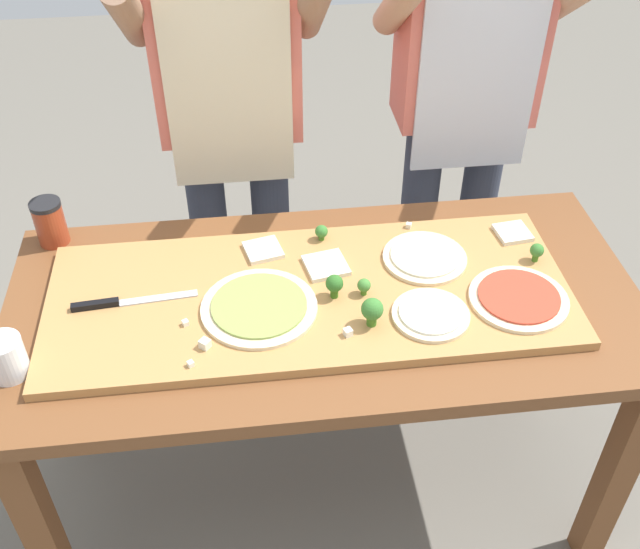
# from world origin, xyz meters

# --- Properties ---
(ground_plane) EXTENTS (8.00, 8.00, 0.00)m
(ground_plane) POSITION_xyz_m (0.00, 0.00, 0.00)
(ground_plane) COLOR #6B665B
(prep_table) EXTENTS (1.55, 0.74, 0.77)m
(prep_table) POSITION_xyz_m (0.00, 0.00, 0.66)
(prep_table) COLOR brown
(prep_table) RESTS_ON ground
(cutting_board) EXTENTS (1.26, 0.50, 0.02)m
(cutting_board) POSITION_xyz_m (-0.04, 0.00, 0.78)
(cutting_board) COLOR #B27F47
(cutting_board) RESTS_ON prep_table
(chefs_knife) EXTENTS (0.29, 0.04, 0.02)m
(chefs_knife) POSITION_xyz_m (-0.49, 0.01, 0.80)
(chefs_knife) COLOR #B7BABF
(chefs_knife) RESTS_ON cutting_board
(pizza_whole_pesto_green) EXTENTS (0.27, 0.27, 0.02)m
(pizza_whole_pesto_green) POSITION_xyz_m (-0.16, -0.05, 0.80)
(pizza_whole_pesto_green) COLOR beige
(pizza_whole_pesto_green) RESTS_ON cutting_board
(pizza_whole_cheese_artichoke) EXTENTS (0.21, 0.21, 0.02)m
(pizza_whole_cheese_artichoke) POSITION_xyz_m (0.27, 0.09, 0.80)
(pizza_whole_cheese_artichoke) COLOR beige
(pizza_whole_cheese_artichoke) RESTS_ON cutting_board
(pizza_whole_tomato_red) EXTENTS (0.24, 0.24, 0.02)m
(pizza_whole_tomato_red) POSITION_xyz_m (0.45, -0.09, 0.80)
(pizza_whole_tomato_red) COLOR beige
(pizza_whole_tomato_red) RESTS_ON cutting_board
(pizza_whole_white_garlic) EXTENTS (0.18, 0.18, 0.02)m
(pizza_whole_white_garlic) POSITION_xyz_m (0.23, -0.12, 0.80)
(pizza_whole_white_garlic) COLOR beige
(pizza_whole_white_garlic) RESTS_ON cutting_board
(pizza_slice_near_right) EXTENTS (0.12, 0.12, 0.01)m
(pizza_slice_near_right) POSITION_xyz_m (0.01, 0.09, 0.80)
(pizza_slice_near_right) COLOR silver
(pizza_slice_near_right) RESTS_ON cutting_board
(pizza_slice_far_left) EXTENTS (0.11, 0.11, 0.01)m
(pizza_slice_far_left) POSITION_xyz_m (-0.14, 0.17, 0.80)
(pizza_slice_far_left) COLOR silver
(pizza_slice_far_left) RESTS_ON cutting_board
(pizza_slice_near_left) EXTENTS (0.09, 0.09, 0.01)m
(pizza_slice_near_left) POSITION_xyz_m (0.52, 0.16, 0.80)
(pizza_slice_near_left) COLOR silver
(pizza_slice_near_left) RESTS_ON cutting_board
(broccoli_floret_back_left) EXTENTS (0.04, 0.04, 0.06)m
(broccoli_floret_back_left) POSITION_xyz_m (0.02, -0.02, 0.84)
(broccoli_floret_back_left) COLOR #366618
(broccoli_floret_back_left) RESTS_ON cutting_board
(broccoli_floret_front_left) EXTENTS (0.03, 0.03, 0.04)m
(broccoli_floret_front_left) POSITION_xyz_m (0.09, -0.02, 0.82)
(broccoli_floret_front_left) COLOR #487A23
(broccoli_floret_front_left) RESTS_ON cutting_board
(broccoli_floret_center_right) EXTENTS (0.04, 0.04, 0.05)m
(broccoli_floret_center_right) POSITION_xyz_m (0.54, 0.05, 0.83)
(broccoli_floret_center_right) COLOR #3F7220
(broccoli_floret_center_right) RESTS_ON cutting_board
(broccoli_floret_back_right) EXTENTS (0.03, 0.03, 0.04)m
(broccoli_floret_back_right) POSITION_xyz_m (0.02, 0.20, 0.82)
(broccoli_floret_back_right) COLOR #3F7220
(broccoli_floret_back_right) RESTS_ON cutting_board
(broccoli_floret_front_right) EXTENTS (0.05, 0.05, 0.07)m
(broccoli_floret_front_right) POSITION_xyz_m (0.09, -0.13, 0.84)
(broccoli_floret_front_right) COLOR #3F7220
(broccoli_floret_front_right) RESTS_ON cutting_board
(cheese_crumble_a) EXTENTS (0.02, 0.02, 0.01)m
(cheese_crumble_a) POSITION_xyz_m (-0.32, -0.21, 0.80)
(cheese_crumble_a) COLOR white
(cheese_crumble_a) RESTS_ON cutting_board
(cheese_crumble_b) EXTENTS (0.02, 0.02, 0.01)m
(cheese_crumble_b) POSITION_xyz_m (0.25, 0.23, 0.80)
(cheese_crumble_b) COLOR silver
(cheese_crumble_b) RESTS_ON cutting_board
(cheese_crumble_c) EXTENTS (0.02, 0.02, 0.02)m
(cheese_crumble_c) POSITION_xyz_m (0.03, -0.16, 0.81)
(cheese_crumble_c) COLOR white
(cheese_crumble_c) RESTS_ON cutting_board
(cheese_crumble_d) EXTENTS (0.02, 0.02, 0.01)m
(cheese_crumble_d) POSITION_xyz_m (-0.33, -0.08, 0.80)
(cheese_crumble_d) COLOR white
(cheese_crumble_d) RESTS_ON cutting_board
(cheese_crumble_e) EXTENTS (0.03, 0.03, 0.02)m
(cheese_crumble_e) POSITION_xyz_m (-0.29, -0.16, 0.81)
(cheese_crumble_e) COLOR silver
(cheese_crumble_e) RESTS_ON cutting_board
(flour_cup) EXTENTS (0.09, 0.09, 0.10)m
(flour_cup) POSITION_xyz_m (-0.71, -0.16, 0.81)
(flour_cup) COLOR white
(flour_cup) RESTS_ON prep_table
(sauce_jar) EXTENTS (0.08, 0.08, 0.13)m
(sauce_jar) POSITION_xyz_m (-0.69, 0.31, 0.83)
(sauce_jar) COLOR #99381E
(sauce_jar) RESTS_ON prep_table
(cook_left) EXTENTS (0.54, 0.39, 1.67)m
(cook_left) POSITION_xyz_m (-0.20, 0.62, 1.00)
(cook_left) COLOR #333847
(cook_left) RESTS_ON ground
(cook_right) EXTENTS (0.54, 0.39, 1.67)m
(cook_right) POSITION_xyz_m (0.49, 0.62, 1.00)
(cook_right) COLOR #333847
(cook_right) RESTS_ON ground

